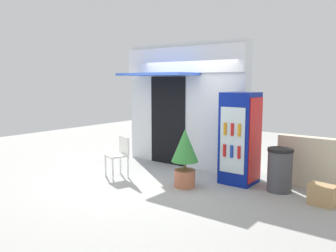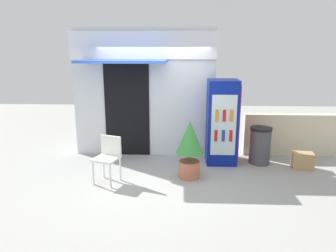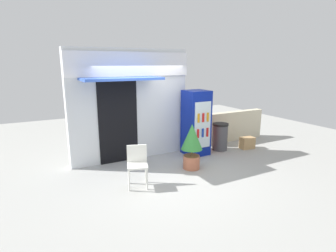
% 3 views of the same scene
% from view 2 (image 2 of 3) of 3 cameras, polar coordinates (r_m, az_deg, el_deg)
% --- Properties ---
extents(ground, '(16.00, 16.00, 0.00)m').
position_cam_2_polar(ground, '(6.35, -3.35, -9.02)').
color(ground, '#A3A39E').
extents(storefront_building, '(3.25, 1.19, 2.94)m').
position_cam_2_polar(storefront_building, '(7.37, -4.45, 6.52)').
color(storefront_building, silver).
rests_on(storefront_building, ground).
extents(drink_cooler, '(0.66, 0.69, 1.83)m').
position_cam_2_polar(drink_cooler, '(6.92, 9.78, 0.71)').
color(drink_cooler, navy).
rests_on(drink_cooler, ground).
extents(plastic_chair, '(0.53, 0.52, 0.87)m').
position_cam_2_polar(plastic_chair, '(6.04, -10.76, -5.20)').
color(plastic_chair, white).
rests_on(plastic_chair, ground).
extents(potted_plant_near_shop, '(0.52, 0.52, 1.14)m').
position_cam_2_polar(potted_plant_near_shop, '(6.08, 3.94, -3.46)').
color(potted_plant_near_shop, '#BC6B4C').
rests_on(potted_plant_near_shop, ground).
extents(trash_bin, '(0.47, 0.47, 0.82)m').
position_cam_2_polar(trash_bin, '(7.17, 16.33, -3.37)').
color(trash_bin, '#47474C').
rests_on(trash_bin, ground).
extents(stone_boundary_wall, '(2.47, 0.24, 0.98)m').
position_cam_2_polar(stone_boundary_wall, '(8.02, 22.19, -1.44)').
color(stone_boundary_wall, beige).
rests_on(stone_boundary_wall, ground).
extents(cardboard_box, '(0.45, 0.31, 0.35)m').
position_cam_2_polar(cardboard_box, '(7.22, 23.18, -5.79)').
color(cardboard_box, tan).
rests_on(cardboard_box, ground).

